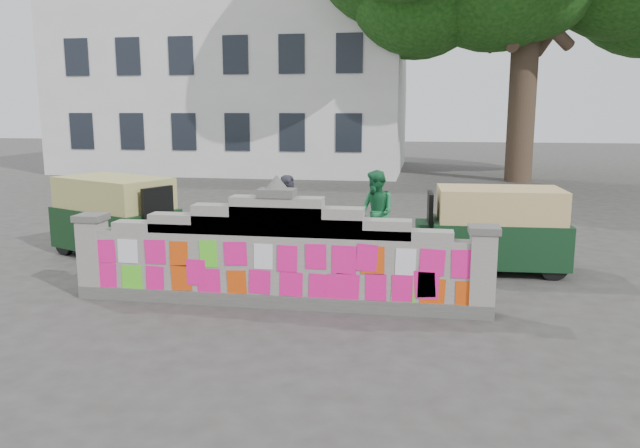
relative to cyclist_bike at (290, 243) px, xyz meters
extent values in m
plane|color=#383533|center=(0.35, -2.47, -0.44)|extent=(100.00, 100.00, 0.00)
cube|color=#4C4C49|center=(0.35, -2.47, -0.34)|extent=(6.40, 0.42, 0.20)
cube|color=gray|center=(0.35, -2.47, 0.16)|extent=(6.40, 0.32, 1.00)
cube|color=gray|center=(0.35, -2.47, 0.73)|extent=(5.20, 0.32, 0.14)
cube|color=gray|center=(0.35, -2.47, 0.80)|extent=(4.00, 0.32, 0.28)
cube|color=gray|center=(0.35, -2.47, 0.88)|extent=(2.60, 0.32, 0.44)
cube|color=gray|center=(0.35, -2.47, 0.95)|extent=(1.40, 0.32, 0.58)
cube|color=#4C4C49|center=(0.35, -2.47, 1.30)|extent=(0.55, 0.36, 0.12)
cone|color=#4C4C49|center=(0.35, -2.47, 1.46)|extent=(0.36, 0.36, 0.22)
cube|color=gray|center=(-2.67, -2.47, 0.18)|extent=(0.36, 0.40, 1.24)
cube|color=#4C4C49|center=(-2.67, -2.47, 0.84)|extent=(0.44, 0.44, 0.10)
cube|color=gray|center=(3.37, -2.47, 0.18)|extent=(0.36, 0.40, 1.24)
cube|color=#4C4C49|center=(3.37, -2.47, 0.84)|extent=(0.44, 0.44, 0.10)
cube|color=silver|center=(-6.65, 19.53, 3.56)|extent=(16.00, 10.00, 8.00)
cylinder|color=#38281E|center=(6.35, 15.53, 2.56)|extent=(1.10, 1.10, 6.00)
imported|color=black|center=(0.00, 0.00, 0.00)|extent=(1.77, 1.13, 0.88)
imported|color=#23232B|center=(0.00, 0.00, 0.31)|extent=(0.52, 0.63, 1.49)
imported|color=#217944|center=(1.55, 1.19, 0.43)|extent=(1.02, 1.07, 1.74)
cube|color=black|center=(-3.69, 0.21, 0.13)|extent=(2.83, 2.27, 0.83)
cube|color=tan|center=(-3.69, 0.21, 0.86)|extent=(2.62, 2.13, 0.62)
cube|color=black|center=(-2.51, -0.33, 0.13)|extent=(0.78, 0.88, 0.73)
cube|color=black|center=(-2.51, -0.33, 0.76)|extent=(0.38, 0.70, 0.62)
cylinder|color=black|center=(-2.42, -0.37, -0.18)|extent=(0.52, 0.33, 0.52)
cylinder|color=black|center=(-4.78, 0.08, -0.18)|extent=(0.52, 0.33, 0.52)
cylinder|color=black|center=(-4.31, 1.12, -0.18)|extent=(0.52, 0.33, 0.52)
cube|color=#103219|center=(3.87, 0.23, 0.11)|extent=(2.46, 1.41, 0.80)
cube|color=tan|center=(3.87, 0.23, 0.81)|extent=(2.25, 1.35, 0.60)
cube|color=#103219|center=(2.63, 0.17, 0.11)|extent=(0.53, 0.72, 0.70)
cube|color=black|center=(2.63, 0.17, 0.71)|extent=(0.11, 0.70, 0.60)
cylinder|color=black|center=(2.53, 0.16, -0.19)|extent=(0.50, 0.14, 0.50)
cylinder|color=black|center=(4.75, 0.82, -0.19)|extent=(0.50, 0.14, 0.50)
cylinder|color=black|center=(4.80, -0.28, -0.19)|extent=(0.50, 0.14, 0.50)
camera|label=1|loc=(2.51, -11.42, 2.52)|focal=35.00mm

